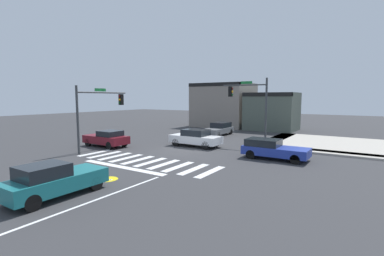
% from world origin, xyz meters
% --- Properties ---
extents(ground_plane, '(120.00, 120.00, 0.00)m').
position_xyz_m(ground_plane, '(0.00, 0.00, 0.00)').
color(ground_plane, '#353538').
extents(crosswalk_near, '(10.82, 3.01, 0.01)m').
position_xyz_m(crosswalk_near, '(-0.00, -4.50, 0.00)').
color(crosswalk_near, silver).
rests_on(crosswalk_near, ground_plane).
extents(lane_markings, '(6.80, 24.25, 0.01)m').
position_xyz_m(lane_markings, '(1.06, -12.74, 0.00)').
color(lane_markings, white).
rests_on(lane_markings, ground_plane).
extents(bike_detector_marking, '(1.05, 1.05, 0.01)m').
position_xyz_m(bike_detector_marking, '(1.32, -8.74, 0.00)').
color(bike_detector_marking, yellow).
rests_on(bike_detector_marking, ground_plane).
extents(curb_corner_northeast, '(10.00, 10.60, 0.15)m').
position_xyz_m(curb_corner_northeast, '(8.49, 9.42, 0.07)').
color(curb_corner_northeast, '#B2AA9E').
rests_on(curb_corner_northeast, ground_plane).
extents(storefront_row, '(14.72, 7.04, 6.40)m').
position_xyz_m(storefront_row, '(-3.61, 19.20, 2.99)').
color(storefront_row, gray).
rests_on(storefront_row, ground_plane).
extents(traffic_signal_southwest, '(0.32, 4.96, 5.23)m').
position_xyz_m(traffic_signal_southwest, '(-5.78, -3.49, 3.58)').
color(traffic_signal_southwest, '#383A3D').
rests_on(traffic_signal_southwest, ground_plane).
extents(traffic_signal_northeast, '(4.27, 0.32, 6.03)m').
position_xyz_m(traffic_signal_northeast, '(3.51, 5.76, 4.05)').
color(traffic_signal_northeast, '#383A3D').
rests_on(traffic_signal_northeast, ground_plane).
extents(car_white, '(4.55, 1.93, 1.52)m').
position_xyz_m(car_white, '(-0.15, 2.30, 0.78)').
color(car_white, white).
rests_on(car_white, ground_plane).
extents(car_gray, '(1.91, 4.69, 1.44)m').
position_xyz_m(car_gray, '(-1.93, 10.13, 0.73)').
color(car_gray, slate).
rests_on(car_gray, ground_plane).
extents(car_maroon, '(4.14, 1.87, 1.45)m').
position_xyz_m(car_maroon, '(-6.70, -2.04, 0.73)').
color(car_maroon, maroon).
rests_on(car_maroon, ground_plane).
extents(car_teal, '(1.72, 4.28, 1.53)m').
position_xyz_m(car_teal, '(1.51, -11.83, 0.76)').
color(car_teal, '#196B70').
rests_on(car_teal, ground_plane).
extents(car_blue, '(4.46, 1.92, 1.37)m').
position_xyz_m(car_blue, '(7.09, 1.01, 0.71)').
color(car_blue, '#23389E').
rests_on(car_blue, ground_plane).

